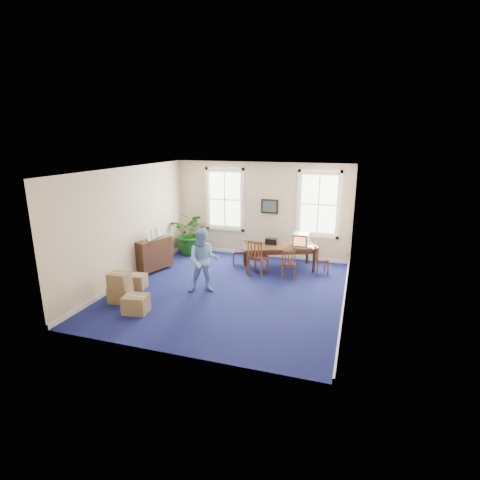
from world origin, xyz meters
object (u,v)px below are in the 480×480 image
(man, at_px, (204,261))
(chair_near_left, at_px, (258,257))
(cardboard_boxes, at_px, (129,286))
(conference_table, at_px, (279,257))
(credenza, at_px, (155,256))
(potted_plant, at_px, (192,233))
(crt_tv, at_px, (301,240))

(man, bearing_deg, chair_near_left, 37.46)
(chair_near_left, height_order, man, man)
(chair_near_left, distance_m, cardboard_boxes, 3.79)
(conference_table, height_order, cardboard_boxes, cardboard_boxes)
(conference_table, relative_size, credenza, 1.86)
(cardboard_boxes, bearing_deg, potted_plant, 92.63)
(conference_table, relative_size, cardboard_boxes, 1.58)
(potted_plant, bearing_deg, chair_near_left, -25.29)
(crt_tv, xyz_separation_m, cardboard_boxes, (-3.68, -3.60, -0.56))
(crt_tv, distance_m, credenza, 4.47)
(potted_plant, bearing_deg, cardboard_boxes, -87.37)
(chair_near_left, bearing_deg, potted_plant, -13.13)
(conference_table, distance_m, credenza, 3.81)
(chair_near_left, xyz_separation_m, man, (-1.03, -1.66, 0.32))
(man, bearing_deg, potted_plant, 99.62)
(credenza, bearing_deg, chair_near_left, 29.52)
(conference_table, distance_m, crt_tv, 0.88)
(man, xyz_separation_m, cardboard_boxes, (-1.54, -1.13, -0.47))
(conference_table, height_order, potted_plant, potted_plant)
(crt_tv, height_order, man, man)
(cardboard_boxes, bearing_deg, conference_table, 49.55)
(potted_plant, distance_m, cardboard_boxes, 4.11)
(crt_tv, bearing_deg, cardboard_boxes, -135.21)
(man, xyz_separation_m, potted_plant, (-1.72, 2.96, -0.12))
(potted_plant, relative_size, cardboard_boxes, 1.07)
(man, relative_size, cardboard_boxes, 1.24)
(credenza, bearing_deg, potted_plant, 98.13)
(chair_near_left, distance_m, potted_plant, 3.06)
(potted_plant, xyz_separation_m, cardboard_boxes, (0.19, -4.09, -0.35))
(conference_table, height_order, man, man)
(conference_table, distance_m, potted_plant, 3.28)
(chair_near_left, xyz_separation_m, credenza, (-3.09, -0.64, -0.08))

